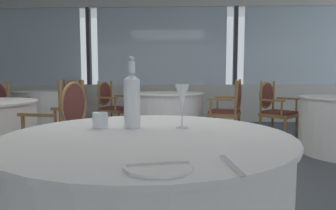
# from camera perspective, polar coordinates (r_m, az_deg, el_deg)

# --- Properties ---
(ground_plane) EXTENTS (13.85, 13.85, 0.00)m
(ground_plane) POSITION_cam_1_polar(r_m,az_deg,el_deg) (3.03, -5.70, -14.09)
(ground_plane) COLOR #4C5156
(window_wall_far) EXTENTS (10.66, 0.14, 2.84)m
(window_wall_far) POSITION_cam_1_polar(r_m,az_deg,el_deg) (6.73, -1.28, 6.45)
(window_wall_far) COLOR silver
(window_wall_far) RESTS_ON ground_plane
(side_plate) EXTENTS (0.20, 0.20, 0.01)m
(side_plate) POSITION_cam_1_polar(r_m,az_deg,el_deg) (0.84, -1.94, -11.86)
(side_plate) COLOR white
(side_plate) RESTS_ON foreground_table
(butter_knife) EXTENTS (0.18, 0.06, 0.00)m
(butter_knife) POSITION_cam_1_polar(r_m,az_deg,el_deg) (0.84, -1.94, -11.52)
(butter_knife) COLOR silver
(butter_knife) RESTS_ON foreground_table
(dinner_fork) EXTENTS (0.04, 0.20, 0.00)m
(dinner_fork) POSITION_cam_1_polar(r_m,az_deg,el_deg) (0.88, 12.32, -11.38)
(dinner_fork) COLOR silver
(dinner_fork) RESTS_ON foreground_table
(water_bottle) EXTENTS (0.08, 0.08, 0.36)m
(water_bottle) POSITION_cam_1_polar(r_m,az_deg,el_deg) (1.47, -7.10, 1.19)
(water_bottle) COLOR white
(water_bottle) RESTS_ON foreground_table
(wine_glass) EXTENTS (0.07, 0.07, 0.22)m
(wine_glass) POSITION_cam_1_polar(r_m,az_deg,el_deg) (1.45, 2.81, 1.60)
(wine_glass) COLOR white
(wine_glass) RESTS_ON foreground_table
(water_tumbler) EXTENTS (0.08, 0.08, 0.08)m
(water_tumbler) POSITION_cam_1_polar(r_m,az_deg,el_deg) (1.51, -13.23, -2.91)
(water_tumbler) COLOR white
(water_tumbler) RESTS_ON foreground_table
(background_table_0) EXTENTS (1.29, 1.29, 0.76)m
(background_table_0) POSITION_cam_1_polar(r_m,az_deg,el_deg) (4.89, -0.48, -2.00)
(background_table_0) COLOR white
(background_table_0) RESTS_ON ground_plane
(dining_chair_0_0) EXTENTS (0.59, 0.63, 0.98)m
(dining_chair_0_0) POSITION_cam_1_polar(r_m,az_deg,el_deg) (4.58, 12.11, -0.19)
(dining_chair_0_0) COLOR olive
(dining_chair_0_0) RESTS_ON ground_plane
(dining_chair_0_1) EXTENTS (0.59, 0.63, 0.95)m
(dining_chair_0_1) POSITION_cam_1_polar(r_m,az_deg,el_deg) (5.37, -11.19, 0.35)
(dining_chair_0_1) COLOR olive
(dining_chair_0_1) RESTS_ON ground_plane
(dining_chair_1_1) EXTENTS (0.66, 0.66, 0.95)m
(dining_chair_1_1) POSITION_cam_1_polar(r_m,az_deg,el_deg) (4.88, 20.02, -0.29)
(dining_chair_1_1) COLOR olive
(dining_chair_1_1) RESTS_ON ground_plane
(dining_chair_2_1) EXTENTS (0.54, 0.59, 0.98)m
(dining_chair_2_1) POSITION_cam_1_polar(r_m,az_deg,el_deg) (3.04, -19.85, -3.29)
(dining_chair_2_1) COLOR olive
(dining_chair_2_1) RESTS_ON ground_plane
(background_table_3) EXTENTS (1.05, 1.05, 0.76)m
(background_table_3) POSITION_cam_1_polar(r_m,az_deg,el_deg) (6.03, -23.36, -1.04)
(background_table_3) COLOR white
(background_table_3) RESTS_ON ground_plane
(dining_chair_3_0) EXTENTS (0.59, 0.54, 0.96)m
(dining_chair_3_0) POSITION_cam_1_polar(r_m,az_deg,el_deg) (5.28, -29.54, -0.20)
(dining_chair_3_0) COLOR olive
(dining_chair_3_0) RESTS_ON ground_plane
(dining_chair_3_1) EXTENTS (0.59, 0.54, 0.96)m
(dining_chair_3_1) POSITION_cam_1_polar(r_m,az_deg,el_deg) (6.81, -18.67, 1.27)
(dining_chair_3_1) COLOR olive
(dining_chair_3_1) RESTS_ON ground_plane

